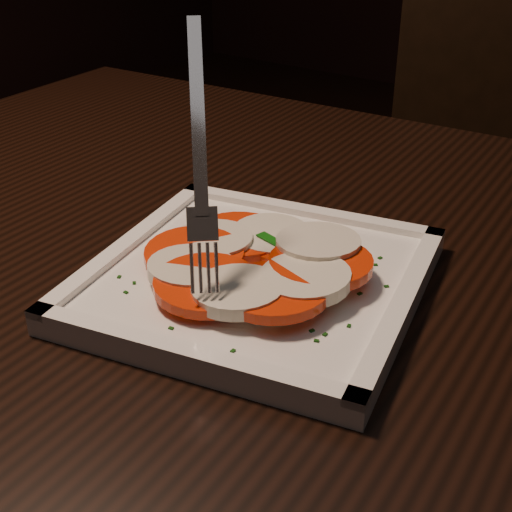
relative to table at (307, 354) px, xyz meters
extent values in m
cube|color=black|center=(0.00, 0.00, 0.08)|extent=(1.25, 0.87, 0.04)
cylinder|color=black|center=(-0.56, 0.31, -0.30)|extent=(0.06, 0.06, 0.71)
cube|color=black|center=(0.01, 0.61, -0.20)|extent=(0.55, 0.55, 0.04)
cylinder|color=black|center=(-0.09, 0.38, -0.45)|extent=(0.04, 0.04, 0.41)
cylinder|color=black|center=(-0.23, 0.71, -0.45)|extent=(0.04, 0.04, 0.41)
cube|color=white|center=(-0.01, -0.07, 0.11)|extent=(0.29, 0.29, 0.01)
cylinder|color=red|center=(0.00, -0.01, 0.12)|extent=(0.08, 0.08, 0.01)
cylinder|color=silver|center=(-0.03, -0.02, 0.12)|extent=(0.07, 0.07, 0.01)
cylinder|color=red|center=(-0.05, -0.03, 0.12)|extent=(0.08, 0.08, 0.01)
cylinder|color=silver|center=(-0.06, -0.06, 0.12)|extent=(0.07, 0.07, 0.01)
cylinder|color=red|center=(-0.06, -0.08, 0.12)|extent=(0.08, 0.08, 0.01)
cylinder|color=silver|center=(-0.04, -0.10, 0.12)|extent=(0.07, 0.07, 0.01)
cylinder|color=red|center=(-0.02, -0.12, 0.13)|extent=(0.08, 0.08, 0.01)
cylinder|color=silver|center=(0.01, -0.11, 0.13)|extent=(0.07, 0.07, 0.01)
cylinder|color=red|center=(0.03, -0.10, 0.13)|extent=(0.08, 0.08, 0.01)
cylinder|color=silver|center=(0.04, -0.07, 0.13)|extent=(0.07, 0.07, 0.01)
cylinder|color=red|center=(0.04, -0.05, 0.13)|extent=(0.08, 0.08, 0.01)
cylinder|color=silver|center=(0.02, -0.03, 0.13)|extent=(0.07, 0.07, 0.01)
cube|color=#11580F|center=(-0.02, -0.10, 0.12)|extent=(0.03, 0.04, 0.00)
cube|color=#11580F|center=(-0.05, -0.09, 0.12)|extent=(0.03, 0.01, 0.00)
cube|color=#11580F|center=(-0.04, -0.12, 0.12)|extent=(0.03, 0.04, 0.00)
cube|color=#11580F|center=(-0.02, -0.03, 0.12)|extent=(0.04, 0.02, 0.00)
cube|color=#11580F|center=(0.00, 0.00, 0.12)|extent=(0.04, 0.02, 0.00)
cube|color=#11580F|center=(0.00, -0.10, 0.12)|extent=(0.03, 0.01, 0.00)
cube|color=#11580F|center=(0.04, -0.11, 0.12)|extent=(0.03, 0.03, 0.00)
cube|color=#11580F|center=(-0.06, -0.08, 0.12)|extent=(0.02, 0.03, 0.00)
cube|color=#11580F|center=(-0.08, -0.06, 0.12)|extent=(0.02, 0.04, 0.00)
cube|color=#11580F|center=(-0.06, -0.10, 0.12)|extent=(0.04, 0.02, 0.00)
cube|color=#0F3C0A|center=(0.01, 0.04, 0.11)|extent=(0.00, 0.00, 0.00)
cube|color=#0F3C0A|center=(-0.11, -0.05, 0.11)|extent=(0.00, 0.00, 0.00)
cube|color=#0F3C0A|center=(-0.10, -0.04, 0.11)|extent=(0.00, 0.00, 0.00)
cube|color=#0F3C0A|center=(-0.08, -0.13, 0.11)|extent=(0.00, 0.00, 0.00)
cube|color=#0F3C0A|center=(-0.02, 0.02, 0.11)|extent=(0.00, 0.00, 0.00)
cube|color=#0F3C0A|center=(0.04, -0.16, 0.11)|extent=(0.00, 0.00, 0.00)
cube|color=#0F3C0A|center=(0.07, -0.11, 0.11)|extent=(0.00, 0.00, 0.00)
cube|color=#0F3C0A|center=(-0.09, -0.13, 0.11)|extent=(0.00, 0.00, 0.00)
cube|color=#0F3C0A|center=(-0.09, -0.07, 0.11)|extent=(0.00, 0.00, 0.00)
cube|color=#0F3C0A|center=(-0.07, -0.01, 0.11)|extent=(0.00, 0.00, 0.00)
cube|color=#0F3C0A|center=(-0.09, -0.06, 0.11)|extent=(0.00, 0.00, 0.00)
cube|color=#0F3C0A|center=(-0.11, -0.06, 0.11)|extent=(0.00, 0.00, 0.00)
cube|color=#0F3C0A|center=(-0.01, 0.03, 0.11)|extent=(0.00, 0.00, 0.00)
cube|color=#0F3C0A|center=(0.08, -0.11, 0.11)|extent=(0.00, 0.00, 0.00)
cube|color=#0F3C0A|center=(-0.07, 0.01, 0.11)|extent=(0.00, 0.00, 0.00)
cube|color=#0F3C0A|center=(0.07, -0.12, 0.11)|extent=(0.00, 0.00, 0.00)
cube|color=#0F3C0A|center=(-0.02, -0.16, 0.11)|extent=(0.00, 0.00, 0.00)
cube|color=#0F3C0A|center=(-0.04, 0.02, 0.11)|extent=(0.00, 0.00, 0.00)
cube|color=#0F3C0A|center=(0.06, 0.00, 0.11)|extent=(0.00, 0.00, 0.00)
cube|color=#0F3C0A|center=(0.06, 0.01, 0.11)|extent=(0.00, 0.00, 0.00)
cube|color=#0F3C0A|center=(0.08, -0.03, 0.11)|extent=(0.00, 0.00, 0.00)
cube|color=#0F3C0A|center=(-0.07, -0.15, 0.11)|extent=(0.00, 0.00, 0.00)
cube|color=#0F3C0A|center=(0.07, -0.05, 0.11)|extent=(0.00, 0.00, 0.00)
cube|color=#0F3C0A|center=(0.08, -0.09, 0.11)|extent=(0.00, 0.00, 0.00)
cube|color=#0F3C0A|center=(0.03, 0.01, 0.11)|extent=(0.00, 0.00, 0.00)
cube|color=#0F3C0A|center=(-0.06, 0.00, 0.11)|extent=(0.00, 0.00, 0.00)
camera|label=1|loc=(0.27, -0.46, 0.40)|focal=50.00mm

